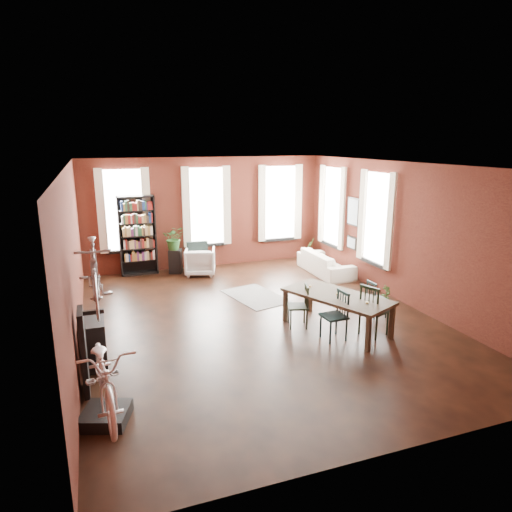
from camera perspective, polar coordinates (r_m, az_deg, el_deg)
name	(u,v)px	position (r m, az deg, el deg)	size (l,w,h in m)	color
room	(260,214)	(9.75, 0.55, 5.29)	(9.00, 9.04, 3.22)	black
dining_table	(336,312)	(9.20, 10.00, -6.93)	(0.97, 2.13, 0.73)	#443929
dining_chair_a	(334,316)	(8.73, 9.71, -7.40)	(0.43, 0.43, 0.93)	#173233
dining_chair_b	(298,306)	(9.23, 5.26, -6.27)	(0.40, 0.40, 0.86)	#1F2D1A
dining_chair_c	(374,310)	(9.08, 14.57, -6.52)	(0.47, 0.47, 1.01)	black
dining_chair_d	(377,299)	(10.03, 14.87, -5.22)	(0.36, 0.36, 0.79)	#173233
bookshelf	(138,236)	(13.01, -14.57, 2.48)	(1.00, 0.32, 2.20)	black
white_armchair	(200,260)	(12.80, -7.00, -0.51)	(0.80, 0.75, 0.83)	silver
cream_sofa	(326,259)	(12.97, 8.71, -0.40)	(2.08, 0.61, 0.81)	beige
striped_rug	(256,296)	(11.02, -0.02, -5.06)	(1.05, 1.68, 0.01)	black
bike_trainer	(106,416)	(6.76, -18.26, -18.41)	(0.59, 0.59, 0.17)	black
bike_wall_rack	(84,352)	(7.27, -20.73, -11.16)	(0.16, 0.60, 1.30)	black
console_table	(93,342)	(8.19, -19.69, -10.06)	(0.40, 0.80, 0.80)	black
plant_stand	(176,261)	(13.09, -10.02, -0.64)	(0.34, 0.34, 0.67)	black
plant_by_sofa	(309,254)	(14.49, 6.66, 0.19)	(0.39, 0.70, 0.31)	#366026
plant_small	(386,299)	(11.04, 15.94, -5.24)	(0.22, 0.42, 0.15)	#2E5A24
bicycle_floor	(102,342)	(6.27, -18.69, -10.12)	(0.68, 1.03, 1.95)	silver
bicycle_hung	(93,252)	(6.78, -19.72, 0.42)	(0.47, 1.00, 1.66)	#A5A8AD
plant_on_stand	(174,241)	(12.95, -10.18, 1.91)	(0.60, 0.67, 0.52)	#235421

